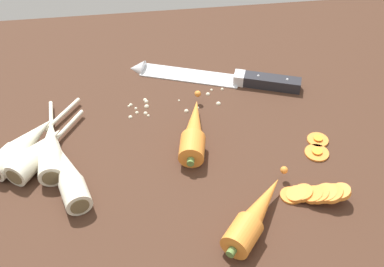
{
  "coord_description": "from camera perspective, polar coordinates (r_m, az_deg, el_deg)",
  "views": [
    {
      "loc": [
        -8.07,
        -61.91,
        56.69
      ],
      "look_at": [
        0.0,
        -2.0,
        1.5
      ],
      "focal_mm": 44.74,
      "sensor_mm": 36.0,
      "label": 1
    }
  ],
  "objects": [
    {
      "name": "carrot_slice_stray_mid",
      "position": [
        0.83,
        14.67,
        -2.16
      ],
      "size": [
        4.05,
        4.05,
        0.7
      ],
      "color": "orange",
      "rests_on": "ground_plane"
    },
    {
      "name": "carrot_slice_stray_near",
      "position": [
        0.85,
        14.78,
        -0.66
      ],
      "size": [
        3.64,
        3.64,
        0.7
      ],
      "color": "orange",
      "rests_on": "ground_plane"
    },
    {
      "name": "mince_crumbs",
      "position": [
        0.9,
        -2.93,
        3.55
      ],
      "size": [
        18.87,
        6.78,
        0.89
      ],
      "color": "beige",
      "rests_on": "ground_plane"
    },
    {
      "name": "chefs_knife",
      "position": [
        0.96,
        2.21,
        6.85
      ],
      "size": [
        33.72,
        15.2,
        4.18
      ],
      "color": "silver",
      "rests_on": "ground_plane"
    },
    {
      "name": "carrot_slice_stack",
      "position": [
        0.75,
        14.47,
        -6.97
      ],
      "size": [
        10.15,
        5.23,
        3.39
      ],
      "color": "orange",
      "rests_on": "ground_plane"
    },
    {
      "name": "parsnip_mid_left",
      "position": [
        0.82,
        -16.49,
        -1.81
      ],
      "size": [
        5.11,
        20.42,
        4.0
      ],
      "color": "silver",
      "rests_on": "ground_plane"
    },
    {
      "name": "parsnip_front",
      "position": [
        0.82,
        -17.85,
        -2.15
      ],
      "size": [
        11.65,
        17.08,
        4.0
      ],
      "color": "silver",
      "rests_on": "ground_plane"
    },
    {
      "name": "parsnip_mid_right",
      "position": [
        0.77,
        -14.53,
        -4.75
      ],
      "size": [
        8.47,
        21.22,
        4.0
      ],
      "color": "silver",
      "rests_on": "ground_plane"
    },
    {
      "name": "ground_plane",
      "position": [
        0.86,
        -0.18,
        -0.83
      ],
      "size": [
        120.0,
        90.0,
        4.0
      ],
      "primitive_type": "cube",
      "color": "#42281C"
    },
    {
      "name": "whole_carrot_second",
      "position": [
        0.7,
        7.58,
        -9.57
      ],
      "size": [
        12.95,
        15.1,
        4.2
      ],
      "color": "orange",
      "rests_on": "ground_plane"
    },
    {
      "name": "parsnip_back",
      "position": [
        0.84,
        -19.35,
        -1.24
      ],
      "size": [
        14.18,
        19.36,
        4.0
      ],
      "color": "silver",
      "rests_on": "ground_plane"
    },
    {
      "name": "whole_carrot",
      "position": [
        0.81,
        0.23,
        0.34
      ],
      "size": [
        7.07,
        18.56,
        4.2
      ],
      "color": "orange",
      "rests_on": "ground_plane"
    }
  ]
}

